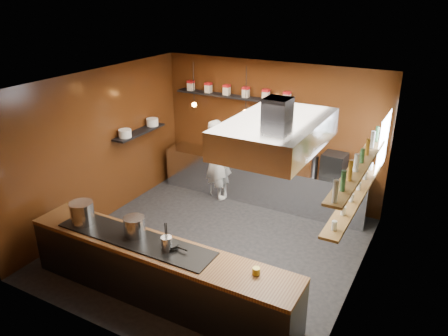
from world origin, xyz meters
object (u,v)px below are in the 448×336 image
Objects in this scene: extractor_hood at (276,133)px; espresso_machine at (334,164)px; stockpot_large at (82,213)px; chef at (216,159)px; stockpot_small at (135,226)px.

extractor_hood is 2.99m from espresso_machine.
chef reaches higher than stockpot_large.
espresso_machine is at bearing 53.05° from stockpot_large.
stockpot_small is (-1.74, -1.13, -1.42)m from extractor_hood.
stockpot_small is 0.71× the size of espresso_machine.
chef reaches higher than stockpot_small.
chef is at bearing 135.11° from extractor_hood.
stockpot_large is 0.82× the size of espresso_machine.
stockpot_large is 0.20× the size of chef.
extractor_hood is at bearing 33.05° from stockpot_small.
espresso_machine is at bearing 85.29° from extractor_hood.
stockpot_small is at bearing -146.95° from extractor_hood.
chef is (0.45, 3.48, -0.22)m from stockpot_large.
stockpot_large is 0.96m from stockpot_small.
stockpot_large is at bearing -155.41° from extractor_hood.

